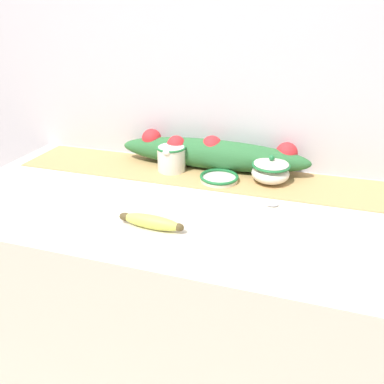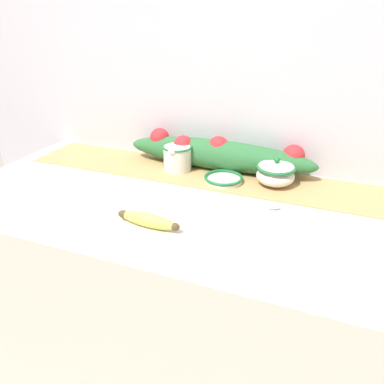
{
  "view_description": "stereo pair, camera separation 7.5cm",
  "coord_description": "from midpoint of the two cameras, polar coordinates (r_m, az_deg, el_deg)",
  "views": [
    {
      "loc": [
        0.31,
        -0.97,
        1.45
      ],
      "look_at": [
        0.02,
        -0.03,
        0.98
      ],
      "focal_mm": 35.0,
      "sensor_mm": 36.0,
      "label": 1
    },
    {
      "loc": [
        0.38,
        -0.94,
        1.45
      ],
      "look_at": [
        0.02,
        -0.03,
        0.98
      ],
      "focal_mm": 35.0,
      "sensor_mm": 36.0,
      "label": 2
    }
  ],
  "objects": [
    {
      "name": "countertop",
      "position": [
        1.42,
        -2.14,
        -18.49
      ],
      "size": [
        1.51,
        0.7,
        0.93
      ],
      "primitive_type": "cube",
      "color": "beige",
      "rests_on": "ground_plane"
    },
    {
      "name": "table_runner",
      "position": [
        1.33,
        0.64,
        2.62
      ],
      "size": [
        1.39,
        0.24,
        0.0
      ],
      "primitive_type": "cube",
      "color": "tan",
      "rests_on": "countertop"
    },
    {
      "name": "banana",
      "position": [
        1.01,
        -8.39,
        -4.55
      ],
      "size": [
        0.19,
        0.05,
        0.04
      ],
      "rotation": [
        0.0,
        0.0,
        -0.05
      ],
      "color": "#CCD156",
      "rests_on": "countertop"
    },
    {
      "name": "back_wall",
      "position": [
        1.39,
        2.55,
        15.32
      ],
      "size": [
        2.31,
        0.04,
        2.4
      ],
      "primitive_type": "cube",
      "color": "silver",
      "rests_on": "ground_plane"
    },
    {
      "name": "cream_pitcher",
      "position": [
        1.35,
        -4.73,
        5.26
      ],
      "size": [
        0.11,
        0.12,
        0.09
      ],
      "color": "white",
      "rests_on": "countertop"
    },
    {
      "name": "poinsettia_garland",
      "position": [
        1.37,
        1.43,
        5.97
      ],
      "size": [
        0.7,
        0.12,
        0.12
      ],
      "color": "#2D6B38",
      "rests_on": "countertop"
    },
    {
      "name": "spoon",
      "position": [
        1.13,
        9.92,
        -1.95
      ],
      "size": [
        0.15,
        0.08,
        0.01
      ],
      "rotation": [
        0.0,
        0.0,
        0.47
      ],
      "color": "silver",
      "rests_on": "countertop"
    },
    {
      "name": "small_dish",
      "position": [
        1.28,
        2.49,
        2.14
      ],
      "size": [
        0.13,
        0.13,
        0.02
      ],
      "color": "white",
      "rests_on": "countertop"
    },
    {
      "name": "sugar_bowl",
      "position": [
        1.27,
        10.25,
        3.2
      ],
      "size": [
        0.13,
        0.13,
        0.1
      ],
      "color": "white",
      "rests_on": "countertop"
    }
  ]
}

